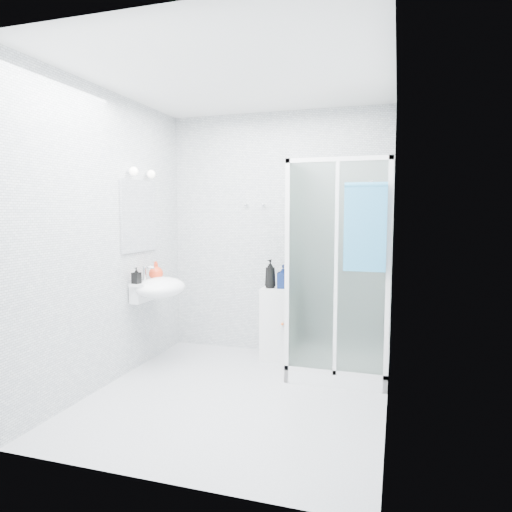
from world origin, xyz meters
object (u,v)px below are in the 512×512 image
(hand_towel, at_px, (365,225))
(storage_cabinet, at_px, (277,323))
(wall_basin, at_px, (158,288))
(shampoo_bottle_b, at_px, (283,276))
(shower_enclosure, at_px, (331,328))
(soap_dispenser_orange, at_px, (156,270))
(soap_dispenser_black, at_px, (136,275))
(shampoo_bottle_a, at_px, (270,274))

(hand_towel, bearing_deg, storage_cabinet, 143.24)
(wall_basin, relative_size, storage_cabinet, 0.74)
(hand_towel, relative_size, shampoo_bottle_b, 3.00)
(shampoo_bottle_b, bearing_deg, wall_basin, -151.65)
(shower_enclosure, height_order, soap_dispenser_orange, shower_enclosure)
(wall_basin, relative_size, hand_towel, 0.76)
(soap_dispenser_black, bearing_deg, wall_basin, 56.86)
(shampoo_bottle_a, bearing_deg, wall_basin, -149.64)
(wall_basin, relative_size, shampoo_bottle_b, 2.29)
(wall_basin, height_order, hand_towel, hand_towel)
(soap_dispenser_black, bearing_deg, hand_towel, 2.87)
(soap_dispenser_orange, height_order, soap_dispenser_black, soap_dispenser_orange)
(storage_cabinet, relative_size, soap_dispenser_black, 4.85)
(storage_cabinet, xyz_separation_m, soap_dispenser_black, (-1.17, -0.80, 0.56))
(hand_towel, bearing_deg, wall_basin, 177.53)
(shampoo_bottle_a, relative_size, shampoo_bottle_b, 1.22)
(shampoo_bottle_b, bearing_deg, hand_towel, -38.47)
(soap_dispenser_orange, bearing_deg, shower_enclosure, 6.98)
(soap_dispenser_orange, bearing_deg, shampoo_bottle_b, 22.58)
(shower_enclosure, distance_m, storage_cabinet, 0.68)
(hand_towel, distance_m, soap_dispenser_black, 2.16)
(shampoo_bottle_a, bearing_deg, soap_dispenser_orange, -156.10)
(wall_basin, bearing_deg, soap_dispenser_orange, 128.28)
(wall_basin, relative_size, soap_dispenser_black, 3.60)
(hand_towel, bearing_deg, shower_enclosure, 128.45)
(shampoo_bottle_a, xyz_separation_m, soap_dispenser_black, (-1.11, -0.76, 0.04))
(wall_basin, xyz_separation_m, shampoo_bottle_a, (0.98, 0.57, 0.11))
(shower_enclosure, bearing_deg, shampoo_bottle_b, 152.43)
(storage_cabinet, distance_m, shampoo_bottle_b, 0.50)
(storage_cabinet, relative_size, shampoo_bottle_a, 2.53)
(storage_cabinet, bearing_deg, hand_towel, -39.00)
(shampoo_bottle_a, distance_m, soap_dispenser_black, 1.34)
(wall_basin, bearing_deg, soap_dispenser_black, -123.14)
(hand_towel, bearing_deg, shampoo_bottle_a, 146.38)
(storage_cabinet, xyz_separation_m, shampoo_bottle_b, (0.07, -0.01, 0.50))
(shampoo_bottle_b, xyz_separation_m, soap_dispenser_orange, (-1.19, -0.50, 0.08))
(shampoo_bottle_a, distance_m, shampoo_bottle_b, 0.14)
(storage_cabinet, bearing_deg, shampoo_bottle_b, -8.99)
(wall_basin, relative_size, soap_dispenser_orange, 3.07)
(storage_cabinet, xyz_separation_m, soap_dispenser_orange, (-1.13, -0.50, 0.58))
(wall_basin, height_order, shampoo_bottle_b, wall_basin)
(storage_cabinet, relative_size, soap_dispenser_orange, 4.13)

